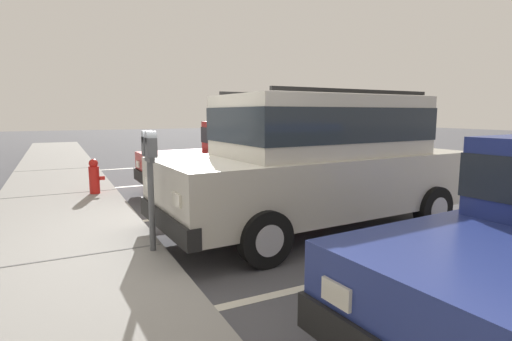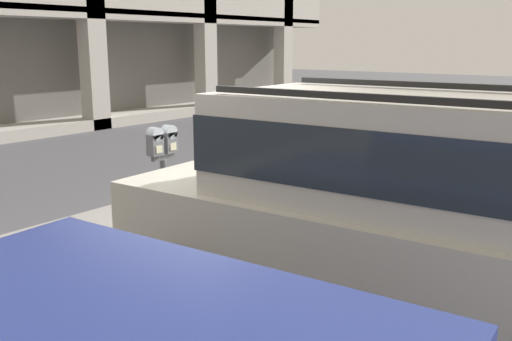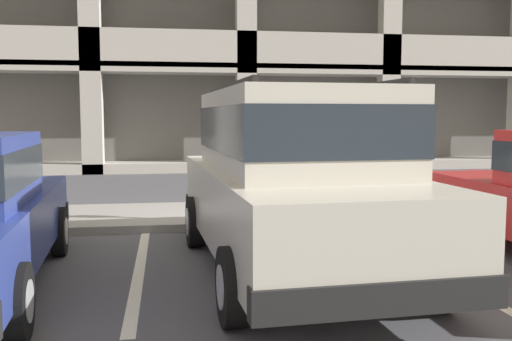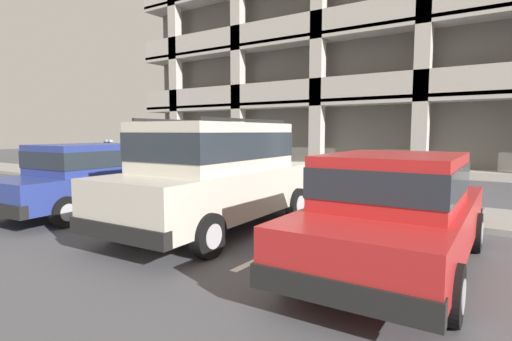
# 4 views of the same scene
# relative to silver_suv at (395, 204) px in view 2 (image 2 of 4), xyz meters

# --- Properties ---
(ground_plane) EXTENTS (80.00, 80.00, 0.10)m
(ground_plane) POSITION_rel_silver_suv_xyz_m (-0.02, 2.17, -1.14)
(ground_plane) COLOR #4C4C51
(sidewalk) EXTENTS (40.00, 2.20, 0.12)m
(sidewalk) POSITION_rel_silver_suv_xyz_m (-0.02, 3.47, -1.03)
(sidewalk) COLOR gray
(sidewalk) RESTS_ON ground_plane
(parking_stall_lines) EXTENTS (13.18, 4.80, 0.01)m
(parking_stall_lines) POSITION_rel_silver_suv_xyz_m (1.61, 0.77, -1.08)
(parking_stall_lines) COLOR silver
(parking_stall_lines) RESTS_ON ground_plane
(silver_suv) EXTENTS (2.19, 4.87, 2.03)m
(silver_suv) POSITION_rel_silver_suv_xyz_m (0.00, 0.00, 0.00)
(silver_suv) COLOR beige
(silver_suv) RESTS_ON ground_plane
(parking_meter_near) EXTENTS (0.35, 0.12, 1.41)m
(parking_meter_near) POSITION_rel_silver_suv_xyz_m (-0.20, 2.52, 0.08)
(parking_meter_near) COLOR #595B60
(parking_meter_near) RESTS_ON sidewalk
(fire_hydrant) EXTENTS (0.30, 0.30, 0.70)m
(fire_hydrant) POSITION_rel_silver_suv_xyz_m (3.74, 2.81, -0.62)
(fire_hydrant) COLOR red
(fire_hydrant) RESTS_ON sidewalk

